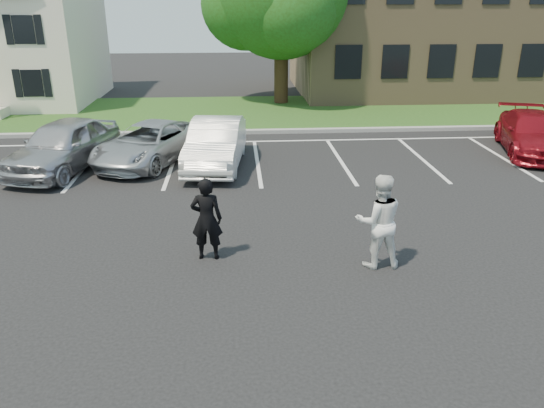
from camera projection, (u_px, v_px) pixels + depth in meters
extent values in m
plane|color=black|center=(276.00, 283.00, 10.23)|extent=(90.00, 90.00, 0.00)
cube|color=gray|center=(253.00, 132.00, 21.34)|extent=(40.00, 0.30, 0.15)
cube|color=#194413|center=(250.00, 112.00, 25.07)|extent=(44.00, 8.00, 0.08)
cube|color=silver|center=(86.00, 166.00, 17.29)|extent=(0.12, 5.20, 0.01)
cube|color=silver|center=(173.00, 164.00, 17.47)|extent=(0.12, 5.20, 0.01)
cube|color=silver|center=(257.00, 162.00, 17.65)|extent=(0.12, 5.20, 0.01)
cube|color=silver|center=(340.00, 160.00, 17.83)|extent=(0.12, 5.20, 0.01)
cube|color=silver|center=(422.00, 159.00, 18.01)|extent=(0.12, 5.20, 0.01)
cube|color=silver|center=(501.00, 157.00, 18.20)|extent=(0.12, 5.20, 0.01)
cube|color=silver|center=(291.00, 141.00, 20.25)|extent=(34.00, 0.12, 0.01)
cube|color=#8C724F|center=(492.00, 18.00, 30.09)|extent=(22.00, 10.00, 8.00)
cube|color=black|center=(348.00, 62.00, 25.49)|extent=(1.30, 0.06, 1.60)
cube|color=black|center=(395.00, 62.00, 25.64)|extent=(1.30, 0.06, 1.60)
cube|color=black|center=(442.00, 61.00, 25.78)|extent=(1.30, 0.06, 1.60)
cube|color=black|center=(487.00, 61.00, 25.93)|extent=(1.30, 0.06, 1.60)
cube|color=black|center=(533.00, 61.00, 26.08)|extent=(1.30, 0.06, 1.60)
cylinder|color=black|center=(281.00, 72.00, 26.65)|extent=(0.70, 0.70, 3.20)
sphere|color=#204310|center=(313.00, 0.00, 26.16)|extent=(4.60, 4.60, 4.60)
sphere|color=#204310|center=(246.00, 4.00, 25.74)|extent=(4.40, 4.40, 4.40)
sphere|color=#204310|center=(293.00, 9.00, 24.19)|extent=(4.00, 4.00, 4.00)
imported|color=black|center=(207.00, 219.00, 10.90)|extent=(0.67, 0.46, 1.78)
imported|color=white|center=(379.00, 221.00, 10.56)|extent=(0.96, 0.75, 1.96)
imported|color=#B1B1B6|center=(63.00, 145.00, 16.61)|extent=(3.13, 5.04, 1.60)
imported|color=#AFB2B7|center=(149.00, 143.00, 17.43)|extent=(3.85, 5.13, 1.29)
imported|color=white|center=(216.00, 144.00, 17.02)|extent=(2.04, 4.67, 1.49)
imported|color=maroon|center=(532.00, 133.00, 18.51)|extent=(3.16, 5.09, 1.38)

